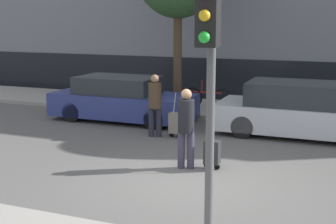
{
  "coord_description": "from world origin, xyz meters",
  "views": [
    {
      "loc": [
        2.74,
        -8.24,
        3.12
      ],
      "look_at": [
        -1.22,
        1.8,
        0.95
      ],
      "focal_mm": 50.0,
      "sensor_mm": 36.0,
      "label": 1
    }
  ],
  "objects": [
    {
      "name": "parked_car_1",
      "position": [
        1.47,
        4.51,
        0.67
      ],
      "size": [
        4.38,
        1.88,
        1.44
      ],
      "color": "#B7BABF",
      "rests_on": "ground_plane"
    },
    {
      "name": "trolley_left",
      "position": [
        -1.52,
        3.09,
        0.39
      ],
      "size": [
        0.34,
        0.29,
        1.21
      ],
      "color": "slate",
      "rests_on": "ground_plane"
    },
    {
      "name": "ground_plane",
      "position": [
        0.0,
        0.0,
        0.0
      ],
      "size": [
        80.0,
        80.0,
        0.0
      ],
      "primitive_type": "plane",
      "color": "#565451"
    },
    {
      "name": "traffic_light",
      "position": [
        0.99,
        -2.36,
        2.54
      ],
      "size": [
        0.28,
        0.47,
        3.55
      ],
      "color": "#515154",
      "rests_on": "ground_plane"
    },
    {
      "name": "parked_bicycle",
      "position": [
        -1.71,
        6.62,
        0.49
      ],
      "size": [
        1.77,
        0.06,
        0.96
      ],
      "color": "black",
      "rests_on": "sidewalk_far"
    },
    {
      "name": "trolley_right",
      "position": [
        0.14,
        0.87,
        0.37
      ],
      "size": [
        0.34,
        0.29,
        1.16
      ],
      "color": "#262628",
      "rests_on": "ground_plane"
    },
    {
      "name": "sidewalk_far",
      "position": [
        0.0,
        7.0,
        0.06
      ],
      "size": [
        28.0,
        3.0,
        0.12
      ],
      "color": "gray",
      "rests_on": "ground_plane"
    },
    {
      "name": "parked_car_0",
      "position": [
        -3.81,
        4.49,
        0.64
      ],
      "size": [
        4.43,
        1.75,
        1.36
      ],
      "color": "navy",
      "rests_on": "ground_plane"
    },
    {
      "name": "pedestrian_right",
      "position": [
        -0.39,
        0.72,
        0.96
      ],
      "size": [
        0.34,
        0.34,
        1.69
      ],
      "rotation": [
        0.0,
        0.0,
        3.42
      ],
      "color": "#383347",
      "rests_on": "ground_plane"
    },
    {
      "name": "pedestrian_left",
      "position": [
        -2.05,
        2.96,
        0.95
      ],
      "size": [
        0.34,
        0.34,
        1.67
      ],
      "rotation": [
        0.0,
        0.0,
        3.37
      ],
      "color": "#23232D",
      "rests_on": "ground_plane"
    }
  ]
}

